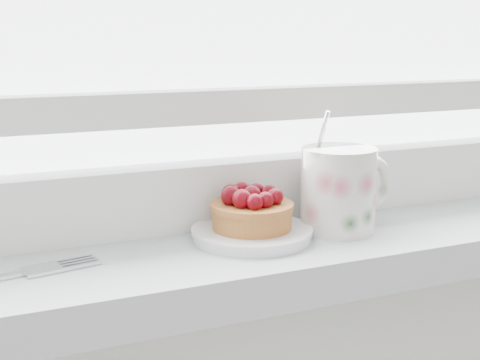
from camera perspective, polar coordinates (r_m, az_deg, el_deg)
saucer at (r=0.68m, az=1.02°, el=-4.60°), size 0.12×0.12×0.01m
raspberry_tart at (r=0.67m, az=0.98°, el=-2.54°), size 0.08×0.08×0.04m
floral_mug at (r=0.71m, az=8.57°, el=-0.64°), size 0.12×0.09×0.13m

